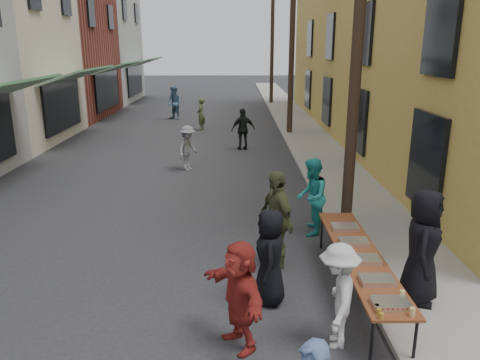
{
  "coord_description": "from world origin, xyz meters",
  "views": [
    {
      "loc": [
        1.7,
        -7.3,
        4.16
      ],
      "look_at": [
        1.8,
        2.54,
        1.3
      ],
      "focal_mm": 35.0,
      "sensor_mm": 36.0,
      "label": 1
    }
  ],
  "objects_px": {
    "server": "(422,247)",
    "serving_table": "(359,256)",
    "utility_pole_mid": "(292,37)",
    "guest_front_c": "(311,197)",
    "utility_pole_far": "(272,39)",
    "guest_front_a": "(270,257)",
    "utility_pole_near": "(359,28)",
    "catering_tray_sausage": "(391,303)"
  },
  "relations": [
    {
      "from": "serving_table",
      "to": "guest_front_c",
      "type": "bearing_deg",
      "value": 98.41
    },
    {
      "from": "server",
      "to": "guest_front_a",
      "type": "bearing_deg",
      "value": 109.23
    },
    {
      "from": "serving_table",
      "to": "guest_front_c",
      "type": "distance_m",
      "value": 2.74
    },
    {
      "from": "utility_pole_mid",
      "to": "guest_front_c",
      "type": "bearing_deg",
      "value": -94.17
    },
    {
      "from": "utility_pole_mid",
      "to": "server",
      "type": "bearing_deg",
      "value": -88.59
    },
    {
      "from": "catering_tray_sausage",
      "to": "server",
      "type": "distance_m",
      "value": 1.55
    },
    {
      "from": "utility_pole_near",
      "to": "utility_pole_mid",
      "type": "xyz_separation_m",
      "value": [
        0.0,
        12.0,
        0.0
      ]
    },
    {
      "from": "guest_front_c",
      "to": "server",
      "type": "height_order",
      "value": "server"
    },
    {
      "from": "server",
      "to": "catering_tray_sausage",
      "type": "bearing_deg",
      "value": 167.74
    },
    {
      "from": "utility_pole_mid",
      "to": "utility_pole_far",
      "type": "height_order",
      "value": "same"
    },
    {
      "from": "server",
      "to": "utility_pole_near",
      "type": "bearing_deg",
      "value": 29.34
    },
    {
      "from": "utility_pole_near",
      "to": "serving_table",
      "type": "xyz_separation_m",
      "value": [
        -0.5,
        -3.06,
        -3.79
      ]
    },
    {
      "from": "catering_tray_sausage",
      "to": "guest_front_a",
      "type": "bearing_deg",
      "value": 137.57
    },
    {
      "from": "server",
      "to": "utility_pole_far",
      "type": "bearing_deg",
      "value": 23.86
    },
    {
      "from": "utility_pole_mid",
      "to": "utility_pole_far",
      "type": "bearing_deg",
      "value": 90.0
    },
    {
      "from": "utility_pole_far",
      "to": "server",
      "type": "distance_m",
      "value": 27.69
    },
    {
      "from": "catering_tray_sausage",
      "to": "server",
      "type": "bearing_deg",
      "value": 54.68
    },
    {
      "from": "server",
      "to": "utility_pole_mid",
      "type": "bearing_deg",
      "value": 24.48
    },
    {
      "from": "utility_pole_near",
      "to": "server",
      "type": "height_order",
      "value": "utility_pole_near"
    },
    {
      "from": "server",
      "to": "serving_table",
      "type": "bearing_deg",
      "value": 88.28
    },
    {
      "from": "utility_pole_mid",
      "to": "serving_table",
      "type": "bearing_deg",
      "value": -91.9
    },
    {
      "from": "utility_pole_far",
      "to": "serving_table",
      "type": "bearing_deg",
      "value": -91.06
    },
    {
      "from": "utility_pole_far",
      "to": "server",
      "type": "height_order",
      "value": "utility_pole_far"
    },
    {
      "from": "guest_front_a",
      "to": "server",
      "type": "height_order",
      "value": "server"
    },
    {
      "from": "utility_pole_near",
      "to": "guest_front_a",
      "type": "relative_size",
      "value": 5.53
    },
    {
      "from": "guest_front_c",
      "to": "guest_front_a",
      "type": "bearing_deg",
      "value": -7.61
    },
    {
      "from": "serving_table",
      "to": "server",
      "type": "height_order",
      "value": "server"
    },
    {
      "from": "serving_table",
      "to": "guest_front_a",
      "type": "relative_size",
      "value": 2.46
    },
    {
      "from": "utility_pole_mid",
      "to": "guest_front_a",
      "type": "distance_m",
      "value": 15.87
    },
    {
      "from": "utility_pole_mid",
      "to": "guest_front_c",
      "type": "distance_m",
      "value": 12.91
    },
    {
      "from": "utility_pole_far",
      "to": "guest_front_c",
      "type": "relative_size",
      "value": 5.14
    },
    {
      "from": "guest_front_a",
      "to": "utility_pole_near",
      "type": "bearing_deg",
      "value": 151.17
    },
    {
      "from": "guest_front_c",
      "to": "catering_tray_sausage",
      "type": "bearing_deg",
      "value": 18.72
    },
    {
      "from": "utility_pole_near",
      "to": "server",
      "type": "xyz_separation_m",
      "value": [
        0.38,
        -3.47,
        -3.45
      ]
    },
    {
      "from": "catering_tray_sausage",
      "to": "guest_front_a",
      "type": "relative_size",
      "value": 0.31
    },
    {
      "from": "guest_front_c",
      "to": "utility_pole_far",
      "type": "bearing_deg",
      "value": -168.65
    },
    {
      "from": "guest_front_a",
      "to": "utility_pole_mid",
      "type": "bearing_deg",
      "value": 175.24
    },
    {
      "from": "utility_pole_mid",
      "to": "guest_front_c",
      "type": "relative_size",
      "value": 5.14
    },
    {
      "from": "guest_front_c",
      "to": "server",
      "type": "xyz_separation_m",
      "value": [
        1.28,
        -3.11,
        0.18
      ]
    },
    {
      "from": "utility_pole_far",
      "to": "utility_pole_mid",
      "type": "bearing_deg",
      "value": -90.0
    },
    {
      "from": "utility_pole_far",
      "to": "guest_front_a",
      "type": "bearing_deg",
      "value": -94.27
    },
    {
      "from": "utility_pole_near",
      "to": "serving_table",
      "type": "distance_m",
      "value": 4.9
    }
  ]
}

